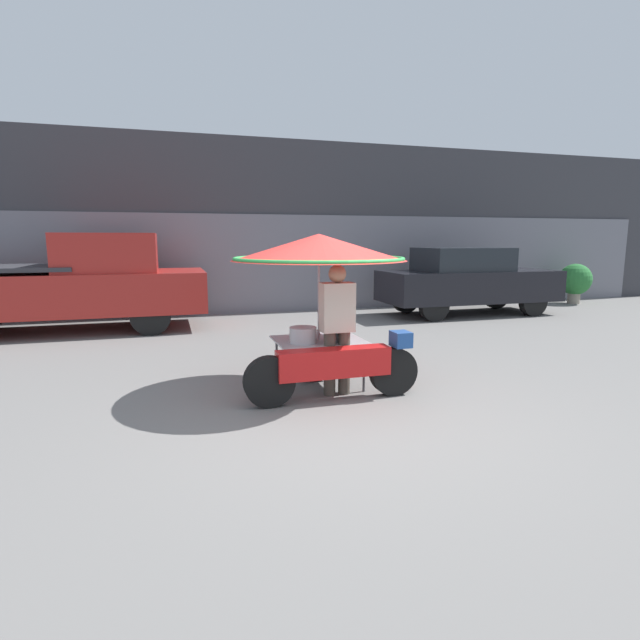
{
  "coord_description": "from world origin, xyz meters",
  "views": [
    {
      "loc": [
        -1.73,
        -4.73,
        1.82
      ],
      "look_at": [
        -0.0,
        0.96,
        0.84
      ],
      "focal_mm": 28.0,
      "sensor_mm": 36.0,
      "label": 1
    }
  ],
  "objects_px": {
    "vendor_person": "(337,324)",
    "pickup_truck": "(71,284)",
    "potted_plant": "(575,280)",
    "vendor_motorcycle_cart": "(320,266)",
    "parked_car": "(467,280)"
  },
  "relations": [
    {
      "from": "pickup_truck",
      "to": "vendor_motorcycle_cart",
      "type": "bearing_deg",
      "value": -54.73
    },
    {
      "from": "potted_plant",
      "to": "pickup_truck",
      "type": "bearing_deg",
      "value": -177.24
    },
    {
      "from": "vendor_motorcycle_cart",
      "to": "vendor_person",
      "type": "distance_m",
      "value": 0.73
    },
    {
      "from": "vendor_motorcycle_cart",
      "to": "parked_car",
      "type": "height_order",
      "value": "vendor_motorcycle_cart"
    },
    {
      "from": "vendor_motorcycle_cart",
      "to": "pickup_truck",
      "type": "relative_size",
      "value": 0.39
    },
    {
      "from": "vendor_motorcycle_cart",
      "to": "potted_plant",
      "type": "distance_m",
      "value": 10.86
    },
    {
      "from": "pickup_truck",
      "to": "potted_plant",
      "type": "xyz_separation_m",
      "value": [
        12.79,
        0.62,
        -0.27
      ]
    },
    {
      "from": "vendor_person",
      "to": "vendor_motorcycle_cart",
      "type": "bearing_deg",
      "value": 109.95
    },
    {
      "from": "parked_car",
      "to": "vendor_person",
      "type": "bearing_deg",
      "value": -134.87
    },
    {
      "from": "vendor_person",
      "to": "potted_plant",
      "type": "height_order",
      "value": "vendor_person"
    },
    {
      "from": "vendor_motorcycle_cart",
      "to": "vendor_person",
      "type": "xyz_separation_m",
      "value": [
        0.11,
        -0.3,
        -0.65
      ]
    },
    {
      "from": "vendor_person",
      "to": "parked_car",
      "type": "height_order",
      "value": "parked_car"
    },
    {
      "from": "vendor_person",
      "to": "pickup_truck",
      "type": "height_order",
      "value": "pickup_truck"
    },
    {
      "from": "parked_car",
      "to": "potted_plant",
      "type": "height_order",
      "value": "parked_car"
    },
    {
      "from": "vendor_motorcycle_cart",
      "to": "parked_car",
      "type": "bearing_deg",
      "value": 42.75
    }
  ]
}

